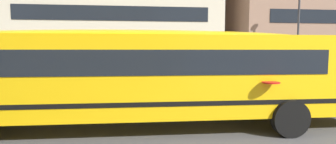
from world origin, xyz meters
The scene contains 5 objects.
ground_plane centered at (0.00, 0.00, 0.00)m, with size 400.00×400.00×0.00m, color #4C4C4F.
sidewalk_far centered at (0.00, 8.47, 0.01)m, with size 120.00×3.00×0.01m, color gray.
lane_centreline centered at (0.00, 0.00, 0.00)m, with size 110.00×0.16×0.01m, color silver.
school_bus centered at (3.99, -1.95, 1.73)m, with size 13.05×3.19×2.91m.
street_lamp centered at (15.36, 7.77, 4.31)m, with size 0.44×0.44×6.80m.
Camera 1 is at (3.98, -9.47, 2.32)m, focal length 26.84 mm.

